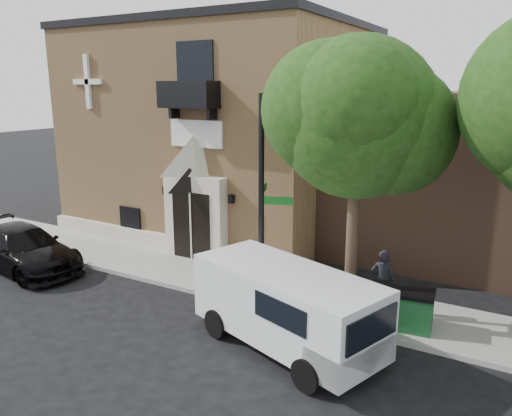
{
  "coord_description": "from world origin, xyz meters",
  "views": [
    {
      "loc": [
        10.19,
        -12.13,
        6.6
      ],
      "look_at": [
        2.1,
        2.0,
        2.63
      ],
      "focal_mm": 35.0,
      "sensor_mm": 36.0,
      "label": 1
    }
  ],
  "objects": [
    {
      "name": "sidewalk",
      "position": [
        1.0,
        1.5,
        0.07
      ],
      "size": [
        42.0,
        3.0,
        0.15
      ],
      "primitive_type": "cube",
      "color": "gray",
      "rests_on": "ground"
    },
    {
      "name": "cargo_van",
      "position": [
        5.22,
        -1.63,
        1.19
      ],
      "size": [
        5.57,
        3.63,
        2.12
      ],
      "rotation": [
        0.0,
        0.0,
        -0.33
      ],
      "color": "silver",
      "rests_on": "ground"
    },
    {
      "name": "fire_hydrant",
      "position": [
        5.69,
        0.53,
        0.57
      ],
      "size": [
        0.49,
        0.39,
        0.86
      ],
      "color": "red",
      "rests_on": "sidewalk"
    },
    {
      "name": "dumpster",
      "position": [
        7.38,
        0.85,
        0.7
      ],
      "size": [
        1.76,
        1.14,
        1.09
      ],
      "rotation": [
        0.0,
        0.0,
        0.12
      ],
      "color": "#103C1B",
      "rests_on": "sidewalk"
    },
    {
      "name": "street_sign",
      "position": [
        3.31,
        0.23,
        3.31
      ],
      "size": [
        1.19,
        0.95,
        6.28
      ],
      "rotation": [
        0.0,
        0.0,
        0.34
      ],
      "color": "black",
      "rests_on": "sidewalk"
    },
    {
      "name": "planter",
      "position": [
        -0.91,
        2.73,
        0.51
      ],
      "size": [
        0.76,
        0.7,
        0.73
      ],
      "primitive_type": "imported",
      "rotation": [
        0.0,
        0.0,
        -0.23
      ],
      "color": "#456E2B",
      "rests_on": "sidewalk"
    },
    {
      "name": "pedestrian_near",
      "position": [
        6.63,
        1.5,
        1.1
      ],
      "size": [
        0.78,
        0.6,
        1.9
      ],
      "primitive_type": "imported",
      "rotation": [
        0.0,
        0.0,
        3.37
      ],
      "color": "black",
      "rests_on": "sidewalk"
    },
    {
      "name": "street_tree_left",
      "position": [
        6.03,
        0.35,
        5.87
      ],
      "size": [
        4.97,
        4.38,
        7.77
      ],
      "color": "#38281C",
      "rests_on": "sidewalk"
    },
    {
      "name": "church",
      "position": [
        -2.99,
        7.95,
        4.63
      ],
      "size": [
        12.2,
        11.01,
        9.3
      ],
      "color": "tan",
      "rests_on": "ground"
    },
    {
      "name": "ground",
      "position": [
        0.0,
        0.0,
        0.0
      ],
      "size": [
        120.0,
        120.0,
        0.0
      ],
      "primitive_type": "plane",
      "color": "black",
      "rests_on": "ground"
    },
    {
      "name": "black_sedan",
      "position": [
        -5.99,
        -1.21,
        0.79
      ],
      "size": [
        5.72,
        2.97,
        1.58
      ],
      "primitive_type": "imported",
      "rotation": [
        0.0,
        0.0,
        1.43
      ],
      "color": "black",
      "rests_on": "ground"
    }
  ]
}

